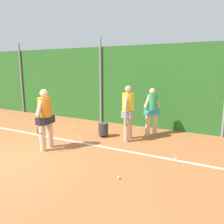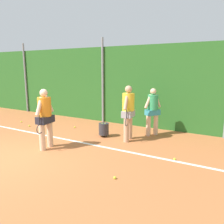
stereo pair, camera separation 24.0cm
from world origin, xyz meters
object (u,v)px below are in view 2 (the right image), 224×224
at_px(tennis_ball_3, 115,178).
at_px(ball_hopper, 104,129).
at_px(tennis_ball_5, 175,159).
at_px(player_foreground_near, 45,116).
at_px(tennis_ball_2, 21,122).
at_px(player_midcourt, 128,110).
at_px(tennis_ball_0, 29,126).
at_px(player_backcourt_far, 153,109).
at_px(tennis_ball_1, 75,127).

bearing_deg(tennis_ball_3, ball_hopper, 126.04).
relative_size(tennis_ball_3, tennis_ball_5, 1.00).
distance_m(player_foreground_near, tennis_ball_2, 4.13).
bearing_deg(player_foreground_near, tennis_ball_2, -124.60).
distance_m(player_midcourt, tennis_ball_5, 2.32).
relative_size(tennis_ball_0, tennis_ball_2, 1.00).
bearing_deg(tennis_ball_2, ball_hopper, 0.13).
xyz_separation_m(player_backcourt_far, tennis_ball_3, (0.44, -3.66, -0.95)).
distance_m(ball_hopper, tennis_ball_2, 4.45).
distance_m(tennis_ball_1, tennis_ball_3, 4.69).
distance_m(player_foreground_near, player_midcourt, 2.71).
relative_size(player_backcourt_far, tennis_ball_1, 26.39).
height_order(player_backcourt_far, ball_hopper, player_backcourt_far).
bearing_deg(tennis_ball_3, player_foreground_near, 166.12).
bearing_deg(tennis_ball_0, tennis_ball_3, -22.58).
height_order(tennis_ball_2, tennis_ball_3, same).
bearing_deg(tennis_ball_3, player_midcourt, 109.68).
xyz_separation_m(player_foreground_near, tennis_ball_0, (-2.61, 1.56, -1.00)).
bearing_deg(player_foreground_near, tennis_ball_3, 69.86).
bearing_deg(tennis_ball_0, tennis_ball_1, 22.90).
distance_m(player_backcourt_far, tennis_ball_2, 6.06).
relative_size(player_foreground_near, tennis_ball_3, 28.01).
xyz_separation_m(tennis_ball_1, tennis_ball_5, (4.48, -1.30, 0.00)).
xyz_separation_m(player_foreground_near, ball_hopper, (0.92, 1.91, -0.74)).
bearing_deg(tennis_ball_5, player_foreground_near, -164.40).
bearing_deg(player_backcourt_far, player_foreground_near, -5.45).
distance_m(tennis_ball_1, tennis_ball_5, 4.67).
relative_size(player_backcourt_far, ball_hopper, 3.39).
bearing_deg(tennis_ball_5, tennis_ball_3, -117.52).
relative_size(player_backcourt_far, tennis_ball_5, 26.39).
bearing_deg(tennis_ball_0, player_midcourt, 5.29).
xyz_separation_m(ball_hopper, tennis_ball_2, (-4.44, -0.01, -0.26)).
bearing_deg(player_backcourt_far, tennis_ball_5, 67.97).
xyz_separation_m(tennis_ball_0, tennis_ball_2, (-0.92, 0.34, 0.00)).
xyz_separation_m(ball_hopper, tennis_ball_1, (-1.68, 0.42, -0.26)).
relative_size(player_midcourt, tennis_ball_1, 28.60).
xyz_separation_m(player_backcourt_far, tennis_ball_5, (1.35, -1.93, -0.95)).
xyz_separation_m(player_foreground_near, tennis_ball_5, (3.71, 1.04, -1.00)).
distance_m(ball_hopper, tennis_ball_3, 3.23).
bearing_deg(tennis_ball_1, player_foreground_near, -71.77).
distance_m(tennis_ball_3, tennis_ball_5, 1.95).
bearing_deg(player_backcourt_far, tennis_ball_0, -41.05).
bearing_deg(player_midcourt, player_backcourt_far, 145.85).
bearing_deg(player_midcourt, player_foreground_near, -50.49).
bearing_deg(tennis_ball_3, tennis_ball_1, 139.77).
bearing_deg(tennis_ball_0, tennis_ball_5, -4.71).
xyz_separation_m(player_foreground_near, tennis_ball_2, (-3.53, 1.90, -1.00)).
height_order(player_foreground_near, tennis_ball_0, player_foreground_near).
height_order(player_backcourt_far, tennis_ball_0, player_backcourt_far).
bearing_deg(player_midcourt, tennis_ball_0, -91.90).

